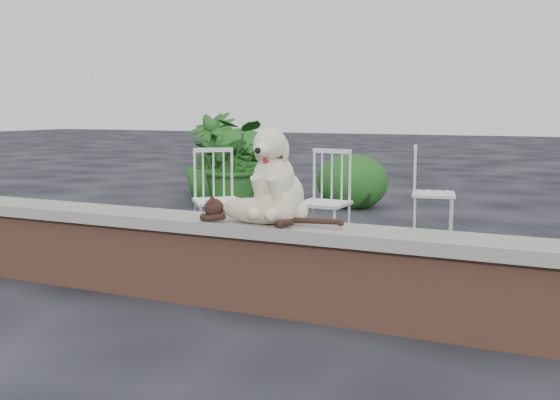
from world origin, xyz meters
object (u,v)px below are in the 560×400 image
at_px(potted_plant_a, 236,164).
at_px(chair_b, 324,202).
at_px(chair_a, 217,199).
at_px(cat, 258,209).
at_px(dog, 279,174).
at_px(potted_plant_b, 211,158).
at_px(chair_e, 433,192).

bearing_deg(potted_plant_a, chair_b, -45.41).
bearing_deg(chair_a, cat, -91.88).
bearing_deg(potted_plant_a, dog, -57.78).
distance_m(dog, potted_plant_b, 4.86).
height_order(dog, chair_a, dog).
distance_m(dog, chair_e, 2.83).
height_order(dog, chair_e, dog).
height_order(chair_b, potted_plant_a, potted_plant_a).
bearing_deg(dog, chair_b, 101.91).
height_order(cat, potted_plant_a, potted_plant_a).
bearing_deg(cat, chair_e, 80.50).
distance_m(dog, potted_plant_a, 4.42).
distance_m(chair_e, potted_plant_b, 3.51).
xyz_separation_m(cat, potted_plant_a, (-2.27, 3.88, -0.09)).
height_order(potted_plant_a, potted_plant_b, potted_plant_b).
relative_size(chair_e, potted_plant_a, 0.80).
bearing_deg(chair_e, potted_plant_a, 58.57).
distance_m(chair_b, potted_plant_a, 2.89).
bearing_deg(chair_e, chair_a, 115.59).
xyz_separation_m(dog, potted_plant_b, (-2.86, 3.92, -0.26)).
xyz_separation_m(chair_b, potted_plant_b, (-2.53, 2.24, 0.16)).
distance_m(chair_a, chair_b, 1.00).
xyz_separation_m(cat, chair_e, (0.53, 2.91, -0.20)).
relative_size(chair_a, potted_plant_a, 0.80).
relative_size(dog, chair_b, 0.66).
relative_size(chair_e, potted_plant_b, 0.75).
relative_size(chair_a, chair_e, 1.00).
relative_size(dog, potted_plant_b, 0.49).
xyz_separation_m(dog, potted_plant_a, (-2.35, 3.73, -0.30)).
bearing_deg(cat, dog, 62.74).
relative_size(cat, potted_plant_a, 0.95).
relative_size(cat, chair_a, 1.18).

